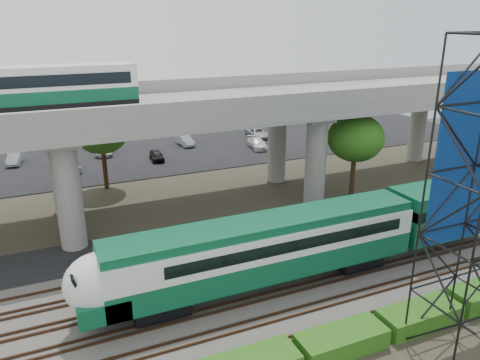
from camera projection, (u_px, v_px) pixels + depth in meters
name	position (u px, v px, depth m)	size (l,w,h in m)	color
ground	(281.00, 308.00, 26.54)	(140.00, 140.00, 0.00)	#474233
ballast_bed	(266.00, 288.00, 28.24)	(90.00, 12.00, 0.20)	slate
service_road	(215.00, 233.00, 35.60)	(90.00, 5.00, 0.08)	black
parking_lot	(145.00, 154.00, 55.89)	(90.00, 18.00, 0.08)	black
harbor_water	(114.00, 120.00, 74.89)	(140.00, 40.00, 0.03)	#43606F
rail_tracks	(266.00, 286.00, 28.18)	(90.00, 9.52, 0.16)	#472D1E
commuter_train	(298.00, 241.00, 28.12)	(29.30, 3.06, 4.30)	black
overpass	(180.00, 115.00, 37.36)	(80.00, 12.00, 12.40)	#9E9B93
hedge_strip	(342.00, 340.00, 23.03)	(34.60, 1.80, 1.20)	#285914
trees	(133.00, 151.00, 36.88)	(40.94, 16.94, 7.69)	#382314
parked_cars	(143.00, 150.00, 55.28)	(36.90, 9.64, 1.28)	silver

